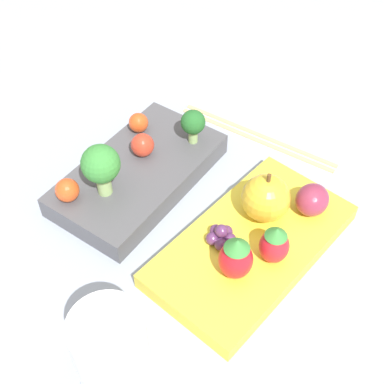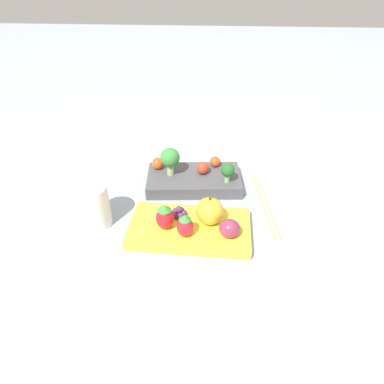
# 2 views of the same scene
# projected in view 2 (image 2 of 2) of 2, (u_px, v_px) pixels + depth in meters

# --- Properties ---
(ground_plane) EXTENTS (4.00, 4.00, 0.00)m
(ground_plane) POSITION_uv_depth(u_px,v_px,m) (186.00, 206.00, 0.69)
(ground_plane) COLOR #939EB2
(bento_box_savoury) EXTENTS (0.21, 0.13, 0.03)m
(bento_box_savoury) POSITION_uv_depth(u_px,v_px,m) (194.00, 180.00, 0.75)
(bento_box_savoury) COLOR #4C4C51
(bento_box_savoury) RESTS_ON ground_plane
(bento_box_fruit) EXTENTS (0.22, 0.12, 0.02)m
(bento_box_fruit) POSITION_uv_depth(u_px,v_px,m) (190.00, 229.00, 0.62)
(bento_box_fruit) COLOR yellow
(bento_box_fruit) RESTS_ON ground_plane
(broccoli_floret_0) EXTENTS (0.03, 0.03, 0.04)m
(broccoli_floret_0) POSITION_uv_depth(u_px,v_px,m) (228.00, 171.00, 0.70)
(broccoli_floret_0) COLOR #93B770
(broccoli_floret_0) RESTS_ON bento_box_savoury
(broccoli_floret_1) EXTENTS (0.04, 0.04, 0.06)m
(broccoli_floret_1) POSITION_uv_depth(u_px,v_px,m) (170.00, 158.00, 0.72)
(broccoli_floret_1) COLOR #93B770
(broccoli_floret_1) RESTS_ON bento_box_savoury
(cherry_tomato_0) EXTENTS (0.02, 0.02, 0.02)m
(cherry_tomato_0) POSITION_uv_depth(u_px,v_px,m) (215.00, 162.00, 0.76)
(cherry_tomato_0) COLOR #DB4C1E
(cherry_tomato_0) RESTS_ON bento_box_savoury
(cherry_tomato_1) EXTENTS (0.03, 0.03, 0.03)m
(cherry_tomato_1) POSITION_uv_depth(u_px,v_px,m) (203.00, 168.00, 0.74)
(cherry_tomato_1) COLOR red
(cherry_tomato_1) RESTS_ON bento_box_savoury
(cherry_tomato_2) EXTENTS (0.03, 0.03, 0.03)m
(cherry_tomato_2) POSITION_uv_depth(u_px,v_px,m) (158.00, 163.00, 0.75)
(cherry_tomato_2) COLOR #DB4C1E
(cherry_tomato_2) RESTS_ON bento_box_savoury
(apple) EXTENTS (0.05, 0.05, 0.06)m
(apple) POSITION_uv_depth(u_px,v_px,m) (209.00, 211.00, 0.61)
(apple) COLOR gold
(apple) RESTS_ON bento_box_fruit
(strawberry_0) EXTENTS (0.03, 0.03, 0.05)m
(strawberry_0) POSITION_uv_depth(u_px,v_px,m) (165.00, 217.00, 0.60)
(strawberry_0) COLOR red
(strawberry_0) RESTS_ON bento_box_fruit
(strawberry_1) EXTENTS (0.03, 0.03, 0.04)m
(strawberry_1) POSITION_uv_depth(u_px,v_px,m) (185.00, 226.00, 0.58)
(strawberry_1) COLOR red
(strawberry_1) RESTS_ON bento_box_fruit
(plum) EXTENTS (0.04, 0.03, 0.03)m
(plum) POSITION_uv_depth(u_px,v_px,m) (230.00, 228.00, 0.58)
(plum) COLOR #892D47
(plum) RESTS_ON bento_box_fruit
(grape_cluster) EXTENTS (0.03, 0.03, 0.02)m
(grape_cluster) POSITION_uv_depth(u_px,v_px,m) (179.00, 213.00, 0.63)
(grape_cluster) COLOR #562D5B
(grape_cluster) RESTS_ON bento_box_fruit
(drinking_cup) EXTENTS (0.06, 0.06, 0.08)m
(drinking_cup) POSITION_uv_depth(u_px,v_px,m) (93.00, 206.00, 0.63)
(drinking_cup) COLOR white
(drinking_cup) RESTS_ON ground_plane
(chopsticks_pair) EXTENTS (0.04, 0.21, 0.01)m
(chopsticks_pair) POSITION_uv_depth(u_px,v_px,m) (265.00, 203.00, 0.70)
(chopsticks_pair) COLOR tan
(chopsticks_pair) RESTS_ON ground_plane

